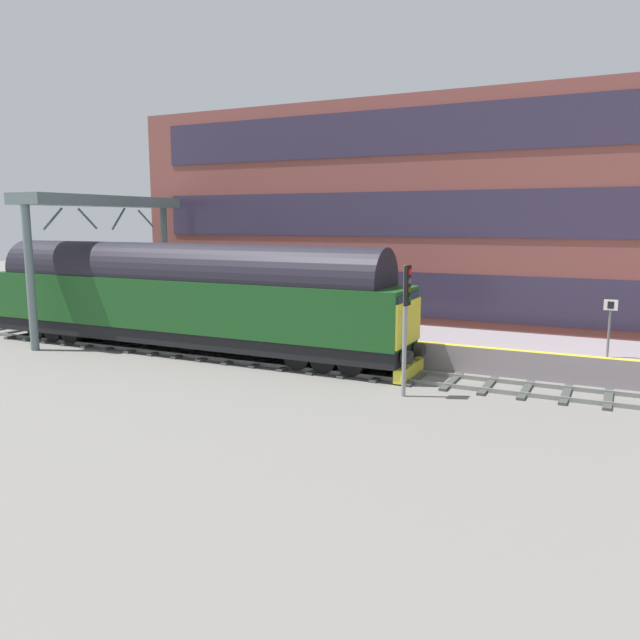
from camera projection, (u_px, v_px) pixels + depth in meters
ground_plane at (369, 373)px, 23.48m from camera, size 140.00×140.00×0.00m
track_main at (369, 372)px, 23.48m from camera, size 2.50×60.00×0.15m
station_platform at (400, 343)px, 26.60m from camera, size 4.00×44.00×1.01m
station_building at (521, 218)px, 29.75m from camera, size 4.26×40.81×11.45m
diesel_locomotive at (182, 295)px, 26.76m from camera, size 2.74×20.40×4.68m
signal_post_near at (406, 312)px, 20.01m from camera, size 0.44×0.22×4.24m
platform_number_sign at (610, 319)px, 21.36m from camera, size 0.10×0.44×1.98m
waiting_passenger at (349, 305)px, 27.27m from camera, size 0.46×0.46×1.64m
overhead_footbridge at (103, 212)px, 30.71m from camera, size 9.30×2.00×6.79m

